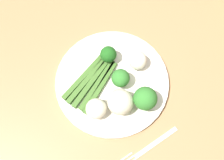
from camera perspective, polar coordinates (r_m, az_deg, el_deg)
ground_plane at (r=1.36m, az=-1.34°, el=-12.46°), size 6.00×6.00×0.02m
dining_table at (r=0.74m, az=-2.43°, el=-5.42°), size 1.29×0.91×0.72m
plate at (r=0.64m, az=-0.00°, el=-0.39°), size 0.28×0.28×0.01m
asparagus_bundle at (r=0.63m, az=-4.55°, el=-0.53°), size 0.14×0.15×0.01m
broccoli_back at (r=0.61m, az=1.92°, el=0.41°), size 0.04×0.04×0.05m
broccoli_back_right at (r=0.59m, az=7.39°, el=-4.13°), size 0.06×0.06×0.07m
broccoli_front at (r=0.63m, az=-0.82°, el=5.70°), size 0.04×0.04×0.05m
cauliflower_front_left at (r=0.59m, az=-3.54°, el=-6.41°), size 0.05×0.05×0.05m
cauliflower_near_fork at (r=0.59m, az=1.89°, el=-4.92°), size 0.06×0.06×0.06m
cauliflower_mid at (r=0.64m, az=5.72°, el=4.36°), size 0.05×0.05×0.05m
fork at (r=0.62m, az=7.80°, el=-14.90°), size 0.06×0.16×0.00m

